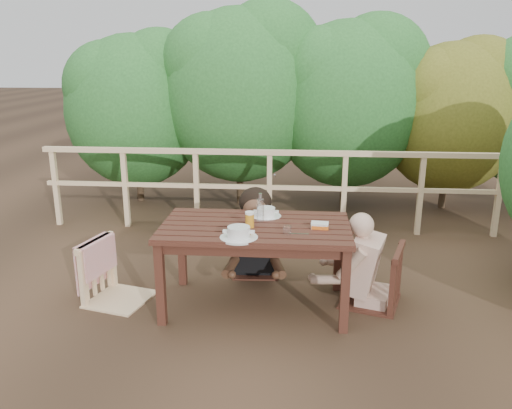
# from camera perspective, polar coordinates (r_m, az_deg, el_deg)

# --- Properties ---
(ground) EXTENTS (60.00, 60.00, 0.00)m
(ground) POSITION_cam_1_polar(r_m,az_deg,el_deg) (4.53, -0.05, -11.17)
(ground) COLOR #493322
(ground) RESTS_ON ground
(table) EXTENTS (1.56, 0.88, 0.72)m
(table) POSITION_cam_1_polar(r_m,az_deg,el_deg) (4.37, -0.06, -6.97)
(table) COLOR #391C14
(table) RESTS_ON ground
(chair_left) EXTENTS (0.62, 0.62, 1.02)m
(chair_left) POSITION_cam_1_polar(r_m,az_deg,el_deg) (4.57, -15.35, -4.53)
(chair_left) COLOR #DDB98B
(chair_left) RESTS_ON ground
(chair_far) EXTENTS (0.47, 0.47, 0.90)m
(chair_far) POSITION_cam_1_polar(r_m,az_deg,el_deg) (5.01, -0.03, -2.79)
(chair_far) COLOR #391C14
(chair_far) RESTS_ON ground
(chair_right) EXTENTS (0.63, 0.63, 1.00)m
(chair_right) POSITION_cam_1_polar(r_m,az_deg,el_deg) (4.50, 12.96, -4.83)
(chair_right) COLOR #391C14
(chair_right) RESTS_ON ground
(woman) EXTENTS (0.60, 0.72, 1.39)m
(woman) POSITION_cam_1_polar(r_m,az_deg,el_deg) (4.96, -0.01, -0.06)
(woman) COLOR black
(woman) RESTS_ON ground
(diner_right) EXTENTS (0.79, 0.71, 1.32)m
(diner_right) POSITION_cam_1_polar(r_m,az_deg,el_deg) (4.45, 13.47, -2.91)
(diner_right) COLOR tan
(diner_right) RESTS_ON ground
(railing) EXTENTS (5.60, 0.10, 1.01)m
(railing) POSITION_cam_1_polar(r_m,az_deg,el_deg) (6.22, 1.51, 1.53)
(railing) COLOR #DDB98B
(railing) RESTS_ON ground
(hedge_row) EXTENTS (6.60, 1.60, 3.80)m
(hedge_row) POSITION_cam_1_polar(r_m,az_deg,el_deg) (7.21, 5.46, 14.72)
(hedge_row) COLOR #255B25
(hedge_row) RESTS_ON ground
(soup_near) EXTENTS (0.30, 0.30, 0.10)m
(soup_near) POSITION_cam_1_polar(r_m,az_deg,el_deg) (3.95, -1.94, -3.18)
(soup_near) COLOR silver
(soup_near) RESTS_ON table
(soup_far) EXTENTS (0.27, 0.27, 0.09)m
(soup_far) POSITION_cam_1_polar(r_m,az_deg,el_deg) (4.47, 1.14, -0.90)
(soup_far) COLOR white
(soup_far) RESTS_ON table
(bread_roll) EXTENTS (0.12, 0.09, 0.07)m
(bread_roll) POSITION_cam_1_polar(r_m,az_deg,el_deg) (4.00, -1.36, -3.14)
(bread_roll) COLOR olive
(bread_roll) RESTS_ON table
(beer_glass) EXTENTS (0.08, 0.08, 0.15)m
(beer_glass) POSITION_cam_1_polar(r_m,az_deg,el_deg) (4.17, -0.71, -1.77)
(beer_glass) COLOR orange
(beer_glass) RESTS_ON table
(bottle) EXTENTS (0.06, 0.06, 0.26)m
(bottle) POSITION_cam_1_polar(r_m,az_deg,el_deg) (4.29, 0.49, -0.42)
(bottle) COLOR white
(bottle) RESTS_ON table
(tumbler) EXTENTS (0.07, 0.07, 0.08)m
(tumbler) POSITION_cam_1_polar(r_m,az_deg,el_deg) (4.03, 3.53, -2.96)
(tumbler) COLOR silver
(tumbler) RESTS_ON table
(butter_tub) EXTENTS (0.15, 0.11, 0.06)m
(butter_tub) POSITION_cam_1_polar(r_m,az_deg,el_deg) (4.19, 7.13, -2.42)
(butter_tub) COLOR white
(butter_tub) RESTS_ON table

